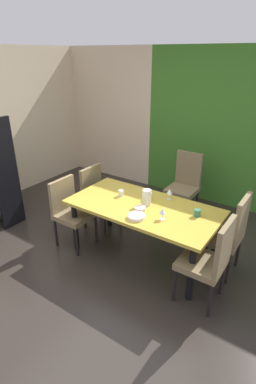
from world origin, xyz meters
name	(u,v)px	position (x,y,z in m)	size (l,w,h in m)	color
ground_plane	(96,265)	(0.00, 0.00, -0.01)	(5.43, 5.24, 0.02)	#292420
back_panel_interior	(109,115)	(-1.73, 2.57, 1.26)	(1.97, 0.10, 2.53)	beige
garden_window_panel	(248,134)	(0.99, 2.57, 1.26)	(3.46, 0.10, 2.53)	#366C21
dining_table	(143,212)	(0.38, 0.49, 0.65)	(1.83, 0.92, 0.73)	gold
chair_head_far	(185,183)	(0.33, 1.81, 0.55)	(0.44, 0.45, 1.02)	brown
chair_left_far	(98,194)	(-0.58, 0.78, 0.52)	(0.44, 0.44, 0.91)	brown
chair_right_far	(229,232)	(1.35, 0.78, 0.55)	(0.44, 0.44, 1.02)	brown
chair_left_near	(70,209)	(-0.58, 0.20, 0.52)	(0.44, 0.44, 0.92)	brown
chair_right_near	(210,259)	(1.34, 0.20, 0.54)	(0.44, 0.44, 0.99)	brown
wine_glass_south	(170,192)	(0.55, 0.83, 0.83)	(0.07, 0.07, 0.14)	silver
wine_glass_corner	(163,211)	(0.72, 0.34, 0.83)	(0.08, 0.08, 0.13)	silver
serving_bowl_near_shelf	(140,209)	(0.42, 0.35, 0.76)	(0.13, 0.13, 0.05)	beige
serving_bowl_rear	(136,216)	(0.47, 0.19, 0.75)	(0.20, 0.20, 0.04)	white
cup_east	(148,196)	(0.34, 0.67, 0.77)	(0.07, 0.07, 0.09)	white
cup_west	(121,193)	(0.00, 0.56, 0.77)	(0.07, 0.07, 0.08)	silver
cup_left	(197,213)	(1.01, 0.62, 0.77)	(0.07, 0.07, 0.08)	#336D5C
pitcher_north	(147,197)	(0.40, 0.53, 0.83)	(0.12, 0.11, 0.20)	silver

